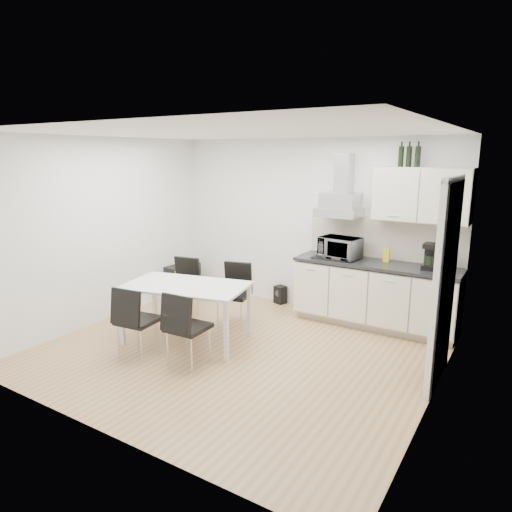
{
  "coord_description": "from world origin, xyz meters",
  "views": [
    {
      "loc": [
        2.94,
        -4.3,
        2.36
      ],
      "look_at": [
        -0.03,
        0.49,
        1.1
      ],
      "focal_mm": 32.0,
      "sensor_mm": 36.0,
      "label": 1
    }
  ],
  "objects": [
    {
      "name": "chair_far_right",
      "position": [
        -0.52,
        0.69,
        0.44
      ],
      "size": [
        0.55,
        0.59,
        0.88
      ],
      "primitive_type": null,
      "rotation": [
        0.0,
        0.0,
        3.39
      ],
      "color": "black",
      "rests_on": "ground"
    },
    {
      "name": "wall_right",
      "position": [
        2.25,
        0.0,
        1.3
      ],
      "size": [
        0.1,
        4.0,
        2.6
      ],
      "primitive_type": "cube",
      "color": "white",
      "rests_on": "ground"
    },
    {
      "name": "chair_far_left",
      "position": [
        -1.35,
        0.54,
        0.44
      ],
      "size": [
        0.52,
        0.57,
        0.88
      ],
      "primitive_type": null,
      "rotation": [
        0.0,
        0.0,
        3.32
      ],
      "color": "black",
      "rests_on": "ground"
    },
    {
      "name": "guitar_amp",
      "position": [
        -2.1,
        1.43,
        0.26
      ],
      "size": [
        0.35,
        0.66,
        0.53
      ],
      "rotation": [
        0.0,
        0.0,
        -0.13
      ],
      "color": "black",
      "rests_on": "ground"
    },
    {
      "name": "wall_front",
      "position": [
        0.0,
        -2.0,
        1.3
      ],
      "size": [
        4.5,
        0.1,
        2.6
      ],
      "primitive_type": "cube",
      "color": "white",
      "rests_on": "ground"
    },
    {
      "name": "wall_left",
      "position": [
        -2.25,
        0.0,
        1.3
      ],
      "size": [
        0.1,
        4.0,
        2.6
      ],
      "primitive_type": "cube",
      "color": "white",
      "rests_on": "ground"
    },
    {
      "name": "chair_near_left",
      "position": [
        -0.91,
        -0.72,
        0.44
      ],
      "size": [
        0.49,
        0.54,
        0.88
      ],
      "primitive_type": null,
      "rotation": [
        0.0,
        0.0,
        0.11
      ],
      "color": "black",
      "rests_on": "ground"
    },
    {
      "name": "chair_near_right",
      "position": [
        -0.27,
        -0.58,
        0.44
      ],
      "size": [
        0.46,
        0.52,
        0.88
      ],
      "primitive_type": null,
      "rotation": [
        0.0,
        0.0,
        0.04
      ],
      "color": "black",
      "rests_on": "ground"
    },
    {
      "name": "ground",
      "position": [
        0.0,
        0.0,
        0.0
      ],
      "size": [
        4.5,
        4.5,
        0.0
      ],
      "primitive_type": "plane",
      "color": "tan",
      "rests_on": "ground"
    },
    {
      "name": "wall_back",
      "position": [
        0.0,
        2.0,
        1.3
      ],
      "size": [
        4.5,
        0.1,
        2.6
      ],
      "primitive_type": "cube",
      "color": "white",
      "rests_on": "ground"
    },
    {
      "name": "dining_table",
      "position": [
        -0.74,
        -0.06,
        0.68
      ],
      "size": [
        1.68,
        1.18,
        0.75
      ],
      "rotation": [
        0.0,
        0.0,
        0.22
      ],
      "color": "white",
      "rests_on": "ground"
    },
    {
      "name": "ceiling",
      "position": [
        0.0,
        0.0,
        2.6
      ],
      "size": [
        4.5,
        4.5,
        0.0
      ],
      "primitive_type": "plane",
      "color": "white",
      "rests_on": "wall_back"
    },
    {
      "name": "doorway",
      "position": [
        2.21,
        0.55,
        1.05
      ],
      "size": [
        0.08,
        1.04,
        2.1
      ],
      "primitive_type": "cube",
      "color": "white",
      "rests_on": "ground"
    },
    {
      "name": "floor_speaker",
      "position": [
        -0.45,
        1.9,
        0.14
      ],
      "size": [
        0.21,
        0.2,
        0.29
      ],
      "primitive_type": "cube",
      "rotation": [
        0.0,
        0.0,
        -0.32
      ],
      "color": "black",
      "rests_on": "ground"
    },
    {
      "name": "kitchenette",
      "position": [
        1.19,
        1.73,
        0.83
      ],
      "size": [
        2.22,
        0.64,
        2.52
      ],
      "color": "beige",
      "rests_on": "ground"
    }
  ]
}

